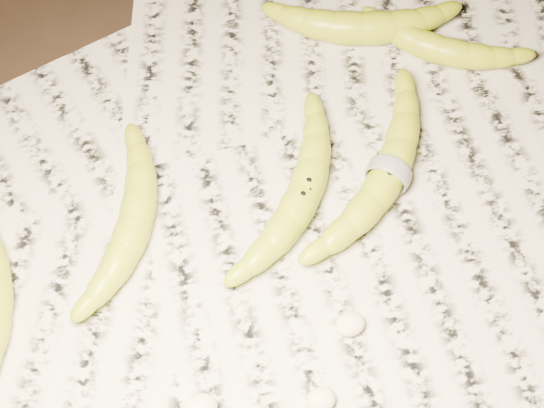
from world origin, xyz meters
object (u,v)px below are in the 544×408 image
object	(u,v)px
banana_upper_b	(363,26)
banana_upper_a	(441,48)
banana_center	(303,193)
banana_taped	(389,173)
banana_left_b	(135,220)

from	to	relation	value
banana_upper_b	banana_upper_a	bearing A→B (deg)	-18.21
banana_upper_a	banana_upper_b	world-z (taller)	banana_upper_b
banana_center	banana_taped	size ratio (longest dim) A/B	0.90
banana_left_b	banana_center	xyz separation A→B (m)	(0.18, -0.03, 0.00)
banana_left_b	banana_upper_b	distance (m)	0.37
banana_left_b	banana_center	distance (m)	0.18
banana_center	banana_upper_b	xyz separation A→B (m)	(0.15, 0.19, 0.00)
banana_left_b	banana_taped	world-z (taller)	banana_taped
banana_taped	banana_upper_b	bearing A→B (deg)	31.96
banana_center	banana_left_b	bearing A→B (deg)	121.94
banana_left_b	banana_taped	size ratio (longest dim) A/B	0.82
banana_center	banana_upper_a	world-z (taller)	banana_center
banana_taped	banana_center	bearing A→B (deg)	132.07
banana_upper_a	banana_left_b	bearing A→B (deg)	-126.19
banana_upper_b	banana_taped	bearing A→B (deg)	-85.33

